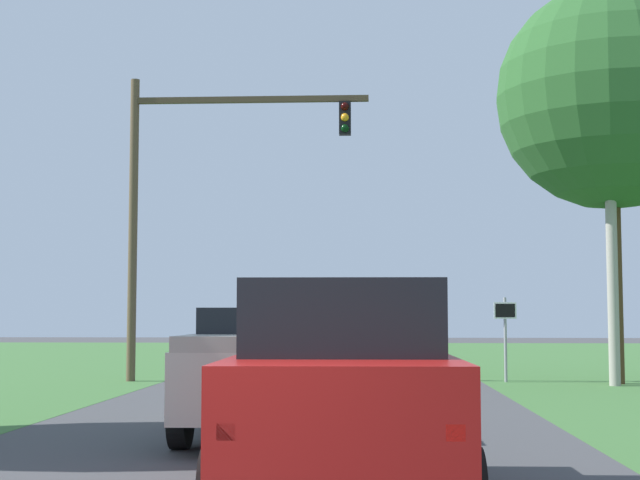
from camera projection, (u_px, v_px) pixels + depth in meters
name	position (u px, v px, depth m)	size (l,w,h in m)	color
ground_plane	(299.00, 416.00, 16.70)	(120.00, 120.00, 0.00)	#424244
red_suv_near	(343.00, 388.00, 9.04)	(2.29, 4.47, 2.08)	#9E1411
pickup_truck_lead	(269.00, 368.00, 14.14)	(2.26, 5.44, 1.87)	#B7B2A8
traffic_light	(190.00, 184.00, 25.91)	(6.55, 0.40, 8.26)	brown
keep_moving_sign	(505.00, 328.00, 25.28)	(0.60, 0.09, 2.25)	gray
oak_tree_right	(611.00, 97.00, 25.12)	(5.99, 5.99, 10.54)	#4C351E
utility_pole_right	(610.00, 187.00, 24.26)	(0.28, 0.28, 10.07)	#9E998E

